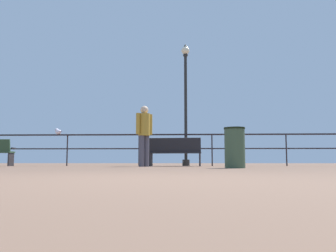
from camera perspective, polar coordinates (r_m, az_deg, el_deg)
ground_plane at (r=2.92m, az=-2.56°, el=-8.72°), size 60.00×60.00×0.00m
pier_railing at (r=12.18m, az=1.20°, el=-2.60°), size 22.84×0.05×1.11m
bench_near_left at (r=11.32m, az=1.13°, el=-4.02°), size 1.72×0.80×0.91m
lamppost_center at (r=12.72m, az=2.89°, el=4.75°), size 0.30×0.30×4.45m
person_at_railing at (r=10.49m, az=-3.89°, el=-0.90°), size 0.46×0.44×1.82m
seagull_on_rail at (r=12.99m, az=-17.44°, el=-0.86°), size 0.37×0.37×0.22m
trash_bin at (r=8.19m, az=10.79°, el=-3.47°), size 0.49×0.49×0.93m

